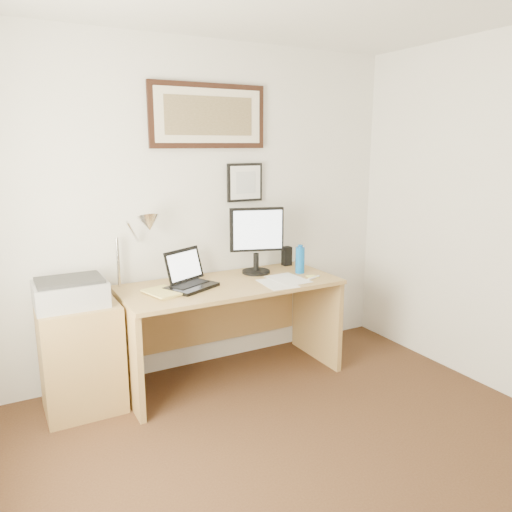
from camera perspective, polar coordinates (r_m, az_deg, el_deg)
wall_back at (r=3.85m, az=-7.45°, el=5.15°), size 3.50×0.02×2.50m
side_cabinet at (r=3.55m, az=-19.29°, el=-10.97°), size 0.50×0.40×0.73m
water_bottle at (r=3.94m, az=5.06°, el=-0.47°), size 0.07×0.07×0.21m
bottle_cap at (r=3.92m, az=5.09°, el=1.14°), size 0.04×0.04×0.02m
speaker at (r=4.19m, az=3.53°, el=-0.00°), size 0.07×0.06×0.16m
paper_sheet_a at (r=3.65m, az=2.47°, el=-3.15°), size 0.24×0.33×0.00m
paper_sheet_b at (r=3.76m, az=3.70°, el=-2.66°), size 0.25×0.34×0.00m
sticky_pad at (r=3.84m, az=6.42°, el=-2.36°), size 0.08×0.08×0.01m
marker_pen at (r=3.80m, az=6.60°, el=-2.48°), size 0.14×0.06×0.02m
book at (r=3.41m, az=-11.94°, el=-4.42°), size 0.26×0.31×0.02m
desk at (r=3.82m, az=-3.46°, el=-6.18°), size 1.60×0.70×0.75m
laptop at (r=3.59m, az=-7.68°, el=-2.61°), size 0.41×0.43×0.26m
lcd_monitor at (r=3.88m, az=0.08°, el=2.18°), size 0.41×0.22×0.52m
printer at (r=3.42m, az=-20.46°, el=-3.93°), size 0.44×0.34×0.18m
desk_lamp at (r=3.55m, az=-12.47°, el=3.31°), size 0.29×0.27×0.53m
picture_large at (r=3.85m, az=-5.44°, el=15.65°), size 0.92×0.04×0.47m
picture_small at (r=3.99m, az=-1.29°, el=8.41°), size 0.30×0.03×0.30m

